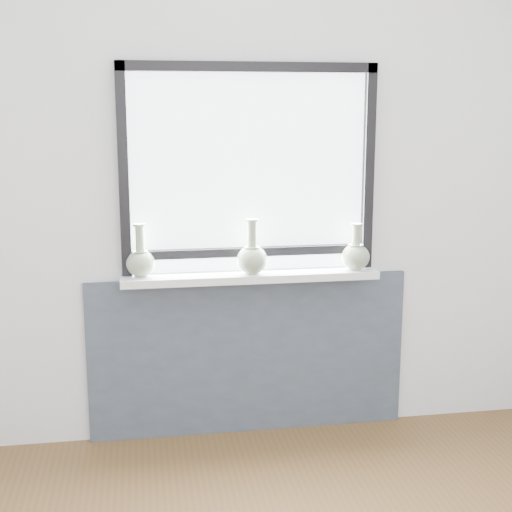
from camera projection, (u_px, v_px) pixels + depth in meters
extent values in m
cube|color=silver|center=(248.00, 193.00, 3.67)|extent=(3.60, 0.02, 2.60)
cube|color=#424C5C|center=(249.00, 355.00, 3.81)|extent=(1.70, 0.03, 0.86)
cube|color=white|center=(251.00, 276.00, 3.65)|extent=(1.32, 0.18, 0.04)
cube|color=black|center=(123.00, 171.00, 3.49)|extent=(0.05, 0.06, 1.05)
cube|color=black|center=(368.00, 167.00, 3.69)|extent=(0.05, 0.06, 1.05)
cube|color=black|center=(249.00, 67.00, 3.49)|extent=(1.30, 0.06, 0.05)
cube|color=black|center=(249.00, 252.00, 3.68)|extent=(1.20, 0.05, 0.04)
cube|color=white|center=(248.00, 174.00, 3.62)|extent=(1.20, 0.01, 1.00)
cylinder|color=#8FA283|center=(141.00, 276.00, 3.57)|extent=(0.06, 0.06, 0.01)
ellipsoid|color=#8FA283|center=(141.00, 264.00, 3.55)|extent=(0.14, 0.14, 0.13)
cone|color=#8FA283|center=(140.00, 254.00, 3.54)|extent=(0.08, 0.08, 0.03)
cylinder|color=#8FA283|center=(140.00, 240.00, 3.53)|extent=(0.05, 0.05, 0.14)
cylinder|color=#8FA283|center=(139.00, 225.00, 3.51)|extent=(0.06, 0.06, 0.01)
cylinder|color=#8FA283|center=(252.00, 273.00, 3.63)|extent=(0.07, 0.07, 0.01)
ellipsoid|color=#8FA283|center=(252.00, 260.00, 3.61)|extent=(0.16, 0.16, 0.14)
cone|color=#8FA283|center=(252.00, 249.00, 3.60)|extent=(0.09, 0.09, 0.03)
cylinder|color=#8FA283|center=(252.00, 236.00, 3.59)|extent=(0.05, 0.05, 0.15)
cylinder|color=#8FA283|center=(252.00, 220.00, 3.57)|extent=(0.06, 0.06, 0.01)
cylinder|color=#8FA283|center=(355.00, 269.00, 3.72)|extent=(0.07, 0.07, 0.01)
ellipsoid|color=#8FA283|center=(356.00, 257.00, 3.71)|extent=(0.15, 0.15, 0.13)
cone|color=#8FA283|center=(356.00, 247.00, 3.70)|extent=(0.08, 0.08, 0.03)
cylinder|color=#8FA283|center=(356.00, 237.00, 3.69)|extent=(0.04, 0.04, 0.12)
cylinder|color=#8FA283|center=(357.00, 225.00, 3.67)|extent=(0.06, 0.06, 0.01)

